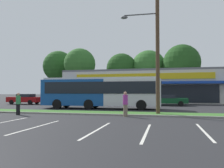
# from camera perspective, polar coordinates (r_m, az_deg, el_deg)

# --- Properties ---
(grass_median) EXTENTS (56.00, 2.20, 0.12)m
(grass_median) POSITION_cam_1_polar(r_m,az_deg,el_deg) (18.62, -2.81, -7.27)
(grass_median) COLOR #386B28
(grass_median) RESTS_ON ground_plane
(curb_lip) EXTENTS (56.00, 0.24, 0.12)m
(curb_lip) POSITION_cam_1_polar(r_m,az_deg,el_deg) (17.45, -3.93, -7.63)
(curb_lip) COLOR gray
(curb_lip) RESTS_ON ground_plane
(parking_stripe_0) EXTENTS (0.12, 4.80, 0.01)m
(parking_stripe_0) POSITION_cam_1_polar(r_m,az_deg,el_deg) (14.85, -25.90, -8.68)
(parking_stripe_0) COLOR silver
(parking_stripe_0) RESTS_ON ground_plane
(parking_stripe_1) EXTENTS (0.12, 4.80, 0.01)m
(parking_stripe_1) POSITION_cam_1_polar(r_m,az_deg,el_deg) (12.40, -18.35, -10.16)
(parking_stripe_1) COLOR silver
(parking_stripe_1) RESTS_ON ground_plane
(parking_stripe_2) EXTENTS (0.12, 4.80, 0.01)m
(parking_stripe_2) POSITION_cam_1_polar(r_m,az_deg,el_deg) (10.88, -3.74, -11.44)
(parking_stripe_2) COLOR silver
(parking_stripe_2) RESTS_ON ground_plane
(parking_stripe_3) EXTENTS (0.12, 4.80, 0.01)m
(parking_stripe_3) POSITION_cam_1_polar(r_m,az_deg,el_deg) (10.39, 8.68, -11.88)
(parking_stripe_3) COLOR silver
(parking_stripe_3) RESTS_ON ground_plane
(parking_stripe_4) EXTENTS (0.12, 4.80, 0.01)m
(parking_stripe_4) POSITION_cam_1_polar(r_m,az_deg,el_deg) (11.29, 22.10, -10.96)
(parking_stripe_4) COLOR silver
(parking_stripe_4) RESTS_ON ground_plane
(storefront_building) EXTENTS (25.64, 15.00, 5.24)m
(storefront_building) POSITION_cam_1_polar(r_m,az_deg,el_deg) (40.79, 8.36, -0.71)
(storefront_building) COLOR beige
(storefront_building) RESTS_ON ground_plane
(tree_far_left) EXTENTS (7.44, 7.44, 11.66)m
(tree_far_left) POSITION_cam_1_polar(r_m,az_deg,el_deg) (56.80, -13.30, 4.36)
(tree_far_left) COLOR #473323
(tree_far_left) RESTS_ON ground_plane
(tree_left) EXTENTS (6.83, 6.83, 11.17)m
(tree_left) POSITION_cam_1_polar(r_m,az_deg,el_deg) (49.98, -8.12, 4.96)
(tree_left) COLOR #473323
(tree_left) RESTS_ON ground_plane
(tree_mid_left) EXTENTS (6.69, 6.69, 10.25)m
(tree_mid_left) POSITION_cam_1_polar(r_m,az_deg,el_deg) (50.45, 2.42, 3.92)
(tree_mid_left) COLOR #473323
(tree_mid_left) RESTS_ON ground_plane
(tree_mid) EXTENTS (7.66, 7.66, 10.83)m
(tree_mid) POSITION_cam_1_polar(r_m,az_deg,el_deg) (50.47, 9.21, 4.05)
(tree_mid) COLOR #473323
(tree_mid) RESTS_ON ground_plane
(tree_mid_right) EXTENTS (7.33, 7.33, 11.17)m
(tree_mid_right) POSITION_cam_1_polar(r_m,az_deg,el_deg) (47.39, 17.15, 5.10)
(tree_mid_right) COLOR #473323
(tree_mid_right) RESTS_ON ground_plane
(utility_pole) EXTENTS (3.03, 2.40, 10.93)m
(utility_pole) POSITION_cam_1_polar(r_m,az_deg,el_deg) (18.16, 10.96, 10.90)
(utility_pole) COLOR #4C3826
(utility_pole) RESTS_ON ground_plane
(city_bus) EXTENTS (12.53, 2.90, 3.25)m
(city_bus) POSITION_cam_1_polar(r_m,az_deg,el_deg) (23.83, -2.87, -1.98)
(city_bus) COLOR #144793
(city_bus) RESTS_ON ground_plane
(car_0) EXTENTS (4.27, 2.02, 1.50)m
(car_0) POSITION_cam_1_polar(r_m,az_deg,el_deg) (29.27, 1.65, -3.88)
(car_0) COLOR #0C3F1E
(car_0) RESTS_ON ground_plane
(car_1) EXTENTS (4.68, 1.92, 1.39)m
(car_1) POSITION_cam_1_polar(r_m,az_deg,el_deg) (29.59, 13.91, -3.91)
(car_1) COLOR #0C3F1E
(car_1) RESTS_ON ground_plane
(car_2) EXTENTS (4.71, 1.87, 1.45)m
(car_2) POSITION_cam_1_polar(r_m,az_deg,el_deg) (34.32, -21.12, -3.50)
(car_2) COLOR maroon
(car_2) RESTS_ON ground_plane
(pedestrian_near_bench) EXTENTS (0.34, 0.34, 1.70)m
(pedestrian_near_bench) POSITION_cam_1_polar(r_m,az_deg,el_deg) (19.00, -22.54, -4.62)
(pedestrian_near_bench) COLOR black
(pedestrian_near_bench) RESTS_ON ground_plane
(pedestrian_by_pole) EXTENTS (0.36, 0.36, 1.80)m
(pedestrian_by_pole) POSITION_cam_1_polar(r_m,az_deg,el_deg) (16.37, 3.39, -5.06)
(pedestrian_by_pole) COLOR #726651
(pedestrian_by_pole) RESTS_ON ground_plane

